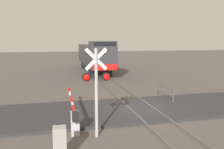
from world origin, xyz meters
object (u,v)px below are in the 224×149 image
guard_railing (165,92)px  locomotive (94,56)px  crossing_gate (74,113)px  crossing_signal (96,83)px  utility_cabinet (60,143)px

guard_railing → locomotive: bearing=98.5°
crossing_gate → guard_railing: 7.64m
crossing_signal → crossing_gate: bearing=126.0°
crossing_signal → crossing_gate: size_ratio=0.64×
locomotive → crossing_gate: (-4.18, -20.05, -1.40)m
locomotive → guard_railing: size_ratio=5.76×
crossing_signal → guard_railing: (5.68, 5.11, -1.76)m
locomotive → crossing_gate: bearing=-101.8°
utility_cabinet → crossing_gate: bearing=76.6°
locomotive → guard_railing: locomotive is taller
crossing_signal → crossing_gate: 2.24m
locomotive → crossing_signal: locomotive is taller
crossing_gate → utility_cabinet: size_ratio=5.03×
utility_cabinet → guard_railing: 9.89m
crossing_signal → guard_railing: size_ratio=1.49×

